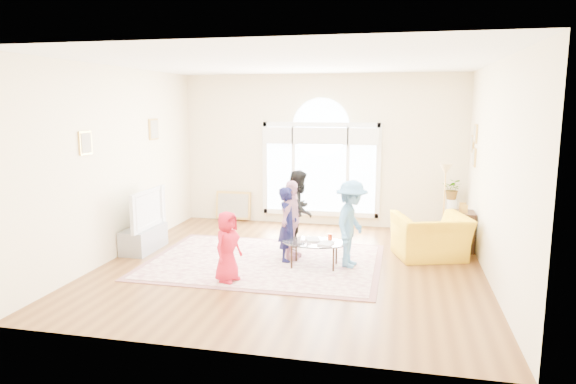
% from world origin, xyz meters
% --- Properties ---
extents(ground, '(6.00, 6.00, 0.00)m').
position_xyz_m(ground, '(0.00, 0.00, 0.00)').
color(ground, '#553217').
rests_on(ground, ground).
extents(room_shell, '(6.00, 6.00, 6.00)m').
position_xyz_m(room_shell, '(0.01, 2.83, 1.57)').
color(room_shell, beige).
rests_on(room_shell, ground).
extents(area_rug, '(3.60, 2.60, 0.02)m').
position_xyz_m(area_rug, '(-0.48, 0.10, 0.01)').
color(area_rug, beige).
rests_on(area_rug, ground).
extents(rug_border, '(3.80, 2.80, 0.01)m').
position_xyz_m(rug_border, '(-0.48, 0.10, 0.01)').
color(rug_border, '#835452').
rests_on(rug_border, ground).
extents(tv_console, '(0.45, 1.00, 0.42)m').
position_xyz_m(tv_console, '(-2.75, 0.30, 0.21)').
color(tv_console, gray).
rests_on(tv_console, ground).
extents(television, '(0.18, 1.18, 0.68)m').
position_xyz_m(television, '(-2.74, 0.30, 0.76)').
color(television, black).
rests_on(television, tv_console).
extents(coffee_table, '(1.04, 0.67, 0.54)m').
position_xyz_m(coffee_table, '(0.38, 0.01, 0.40)').
color(coffee_table, silver).
rests_on(coffee_table, ground).
extents(armchair, '(1.40, 1.30, 0.75)m').
position_xyz_m(armchair, '(2.21, 0.92, 0.37)').
color(armchair, gold).
rests_on(armchair, ground).
extents(side_cabinet, '(0.40, 0.50, 0.70)m').
position_xyz_m(side_cabinet, '(2.78, 1.53, 0.35)').
color(side_cabinet, black).
rests_on(side_cabinet, ground).
extents(floor_lamp, '(0.28, 0.28, 1.51)m').
position_xyz_m(floor_lamp, '(2.48, 1.90, 1.28)').
color(floor_lamp, black).
rests_on(floor_lamp, ground).
extents(plant_pedestal, '(0.20, 0.20, 0.70)m').
position_xyz_m(plant_pedestal, '(2.70, 2.74, 0.35)').
color(plant_pedestal, white).
rests_on(plant_pedestal, ground).
extents(potted_plant, '(0.46, 0.43, 0.42)m').
position_xyz_m(potted_plant, '(2.70, 2.74, 0.91)').
color(potted_plant, '#33722D').
rests_on(potted_plant, plant_pedestal).
extents(leaning_picture, '(0.80, 0.14, 0.62)m').
position_xyz_m(leaning_picture, '(-1.94, 2.90, 0.00)').
color(leaning_picture, tan).
rests_on(leaning_picture, ground).
extents(child_red, '(0.48, 0.59, 1.04)m').
position_xyz_m(child_red, '(-0.74, -0.95, 0.54)').
color(child_red, red).
rests_on(child_red, area_rug).
extents(child_navy, '(0.32, 0.46, 1.23)m').
position_xyz_m(child_navy, '(-0.10, 0.22, 0.63)').
color(child_navy, '#111138').
rests_on(child_navy, area_rug).
extents(child_black, '(0.62, 0.75, 1.42)m').
position_xyz_m(child_black, '(-0.05, 0.92, 0.73)').
color(child_black, black).
rests_on(child_black, area_rug).
extents(child_pink, '(0.38, 0.80, 1.32)m').
position_xyz_m(child_pink, '(-0.07, 0.33, 0.68)').
color(child_pink, pink).
rests_on(child_pink, area_rug).
extents(child_blue, '(0.67, 0.97, 1.39)m').
position_xyz_m(child_blue, '(0.95, 0.13, 0.71)').
color(child_blue, '#518BC0').
rests_on(child_blue, area_rug).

